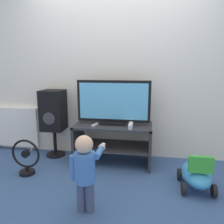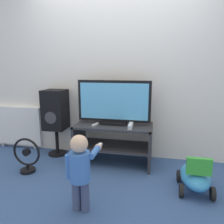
# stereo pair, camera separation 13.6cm
# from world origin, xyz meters

# --- Properties ---
(ground_plane) EXTENTS (16.00, 16.00, 0.00)m
(ground_plane) POSITION_xyz_m (0.00, 0.00, 0.00)
(ground_plane) COLOR #38568C
(wall_back) EXTENTS (10.00, 0.06, 2.60)m
(wall_back) POSITION_xyz_m (0.00, 0.59, 1.30)
(wall_back) COLOR silver
(wall_back) RESTS_ON ground_plane
(tv_stand) EXTENTS (1.04, 0.51, 0.56)m
(tv_stand) POSITION_xyz_m (0.00, 0.25, 0.36)
(tv_stand) COLOR #2D2D33
(tv_stand) RESTS_ON ground_plane
(television) EXTENTS (0.99, 0.20, 0.60)m
(television) POSITION_xyz_m (0.00, 0.28, 0.85)
(television) COLOR black
(television) RESTS_ON tv_stand
(game_console) EXTENTS (0.05, 0.20, 0.06)m
(game_console) POSITION_xyz_m (0.25, 0.14, 0.58)
(game_console) COLOR white
(game_console) RESTS_ON tv_stand
(remote_primary) EXTENTS (0.07, 0.13, 0.03)m
(remote_primary) POSITION_xyz_m (-0.23, 0.17, 0.57)
(remote_primary) COLOR white
(remote_primary) RESTS_ON tv_stand
(child) EXTENTS (0.28, 0.43, 0.74)m
(child) POSITION_xyz_m (-0.09, -0.81, 0.44)
(child) COLOR #3F4C72
(child) RESTS_ON ground_plane
(speaker_tower) EXTENTS (0.32, 0.33, 0.99)m
(speaker_tower) POSITION_xyz_m (-0.91, 0.38, 0.67)
(speaker_tower) COLOR black
(speaker_tower) RESTS_ON ground_plane
(floor_fan) EXTENTS (0.37, 0.19, 0.46)m
(floor_fan) POSITION_xyz_m (-1.02, -0.24, 0.21)
(floor_fan) COLOR black
(floor_fan) RESTS_ON ground_plane
(ride_on_toy) EXTENTS (0.34, 0.57, 0.44)m
(ride_on_toy) POSITION_xyz_m (1.01, -0.25, 0.17)
(ride_on_toy) COLOR #338CD1
(ride_on_toy) RESTS_ON ground_plane
(radiator) EXTENTS (0.85, 0.08, 0.69)m
(radiator) POSITION_xyz_m (-1.67, 0.52, 0.37)
(radiator) COLOR white
(radiator) RESTS_ON ground_plane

